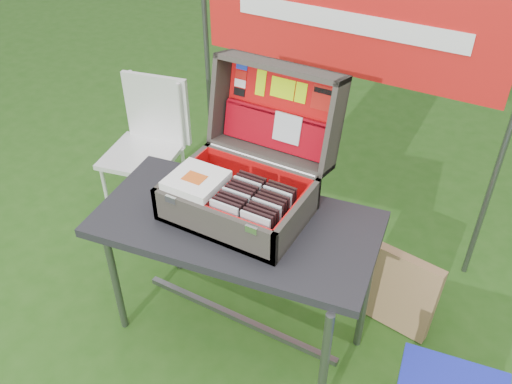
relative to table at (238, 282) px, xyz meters
The scene contains 84 objects.
ground 0.39m from the table, 62.60° to the right, with size 80.00×80.00×0.00m, color #224D13.
table is the anchor object (origin of this frame).
table_top 0.36m from the table, ahead, with size 1.20×0.60×0.04m, color black.
table_leg_fl 0.59m from the table, 156.04° to the right, with size 0.04×0.04×0.71m, color #59595B.
table_leg_fr 0.59m from the table, 23.96° to the right, with size 0.04×0.04×0.71m, color #59595B.
table_leg_bl 0.59m from the table, 156.04° to the left, with size 0.04×0.04×0.71m, color #59595B.
table_leg_br 0.59m from the table, 23.96° to the left, with size 0.04×0.04×0.71m, color #59595B.
table_brace 0.26m from the table, ahead, with size 1.05×0.03×0.03m, color #59595B.
suitcase 0.65m from the table, 98.92° to the left, with size 0.58×0.57×0.54m, color #453F36, non-canonical shape.
suitcase_base_bottom 0.39m from the table, 110.29° to the left, with size 0.58×0.41×0.02m, color #453F36.
suitcase_base_wall_front 0.48m from the table, 96.18° to the right, with size 0.58×0.02×0.16m, color #453F36.
suitcase_base_wall_back 0.51m from the table, 93.91° to the left, with size 0.58×0.02×0.16m, color #453F36.
suitcase_base_wall_left 0.54m from the table, behind, with size 0.02×0.41×0.16m, color #453F36.
suitcase_base_wall_right 0.52m from the table, ahead, with size 0.02×0.41×0.16m, color #453F36.
suitcase_liner_floor 0.40m from the table, 110.29° to the left, with size 0.53×0.37×0.01m, color #C20B01.
suitcase_latch_left 0.58m from the table, 141.24° to the right, with size 0.05×0.01×0.03m, color silver.
suitcase_latch_right 0.57m from the table, 43.76° to the right, with size 0.05×0.01×0.03m, color silver.
suitcase_hinge 0.59m from the table, 93.73° to the left, with size 0.02×0.02×0.52m, color silver.
suitcase_lid_back 0.83m from the table, 92.14° to the left, with size 0.58×0.41×0.02m, color #453F36.
suitcase_lid_rim_far 1.00m from the table, 92.24° to the left, with size 0.58×0.02×0.16m, color #453F36.
suitcase_lid_rim_near 0.62m from the table, 92.85° to the left, with size 0.58×0.02×0.16m, color #453F36.
suitcase_lid_rim_left 0.86m from the table, 128.26° to the left, with size 0.02×0.41×0.16m, color #453F36.
suitcase_lid_rim_right 0.85m from the table, 54.97° to the left, with size 0.02×0.41×0.16m, color #453F36.
suitcase_lid_liner 0.82m from the table, 92.21° to the left, with size 0.53×0.36×0.01m, color #C20B01.
suitcase_liner_wall_front 0.48m from the table, 96.82° to the right, with size 0.53×0.01×0.13m, color #C20B01.
suitcase_liner_wall_back 0.52m from the table, 94.15° to the left, with size 0.53×0.01×0.13m, color #C20B01.
suitcase_liner_wall_left 0.54m from the table, behind, with size 0.01×0.37×0.13m, color #C20B01.
suitcase_liner_wall_right 0.53m from the table, 10.14° to the left, with size 0.01×0.37×0.13m, color #C20B01.
suitcase_lid_pocket 0.72m from the table, 92.44° to the left, with size 0.51×0.17×0.03m, color #950511.
suitcase_pocket_edge 0.80m from the table, 92.36° to the left, with size 0.50×0.02×0.02m, color #950511.
suitcase_pocket_cd 0.75m from the table, 83.02° to the left, with size 0.13×0.13×0.01m, color silver.
lid_sticker_cc_a 0.99m from the table, 116.81° to the left, with size 0.06×0.04×0.00m, color #1933B2.
lid_sticker_cc_b 0.95m from the table, 117.28° to the left, with size 0.06×0.04×0.00m, color #B51710.
lid_sticker_cc_c 0.91m from the table, 117.77° to the left, with size 0.06×0.04×0.00m, color white.
lid_sticker_cc_d 0.88m from the table, 118.27° to the left, with size 0.06×0.04×0.00m, color black.
lid_card_neon_tall 0.92m from the table, 105.87° to the left, with size 0.05×0.11×0.00m, color #C2F907.
lid_card_neon_main 0.91m from the table, 92.13° to the left, with size 0.11×0.09×0.00m, color #C2F907.
lid_card_neon_small 0.91m from the table, 80.75° to the left, with size 0.05×0.09×0.00m, color #C2F907.
lid_sticker_band 0.93m from the table, 68.29° to the left, with size 0.10×0.10×0.00m, color #B51710.
lid_sticker_band_bar 0.95m from the table, 68.59° to the left, with size 0.09×0.02×0.00m, color black.
cd_left_0 0.49m from the table, 80.20° to the right, with size 0.13×0.01×0.15m, color silver.
cd_left_1 0.49m from the table, 77.84° to the right, with size 0.13×0.01×0.15m, color black.
cd_left_2 0.48m from the table, 74.03° to the right, with size 0.13×0.01×0.15m, color black.
cd_left_3 0.48m from the table, 66.93° to the right, with size 0.13×0.01×0.15m, color black.
cd_left_4 0.48m from the table, 50.20° to the right, with size 0.13×0.01×0.15m, color silver.
cd_left_5 0.48m from the table, ahead, with size 0.13×0.01×0.15m, color black.
cd_left_6 0.48m from the table, 47.57° to the left, with size 0.13×0.01×0.15m, color black.
cd_left_7 0.48m from the table, 65.96° to the left, with size 0.13×0.01×0.15m, color black.
cd_left_8 0.48m from the table, 73.56° to the left, with size 0.13×0.01×0.15m, color silver.
cd_left_9 0.49m from the table, 77.57° to the left, with size 0.13×0.01×0.15m, color black.
cd_left_10 0.49m from the table, 80.02° to the left, with size 0.13×0.01×0.15m, color black.
cd_right_0 0.52m from the table, 35.76° to the right, with size 0.13×0.01×0.15m, color silver.
cd_right_1 0.51m from the table, 30.00° to the right, with size 0.13×0.01×0.15m, color black.
cd_right_2 0.51m from the table, 23.49° to the right, with size 0.13×0.01×0.15m, color black.
cd_right_3 0.51m from the table, 16.28° to the right, with size 0.13×0.01×0.15m, color black.
cd_right_4 0.50m from the table, ahead, with size 0.13×0.01×0.15m, color silver.
cd_right_5 0.50m from the table, ahead, with size 0.13×0.01×0.15m, color black.
cd_right_6 0.50m from the table, ahead, with size 0.13×0.01×0.15m, color black.
cd_right_7 0.51m from the table, 15.58° to the left, with size 0.13×0.01×0.15m, color black.
cd_right_8 0.51m from the table, 22.85° to the left, with size 0.13×0.01×0.15m, color silver.
cd_right_9 0.51m from the table, 29.43° to the left, with size 0.13×0.01×0.15m, color black.
cd_right_10 0.52m from the table, 35.26° to the left, with size 0.13×0.01×0.15m, color black.
songbook_0 0.56m from the table, 168.68° to the right, with size 0.22×0.22×0.01m, color white.
songbook_1 0.56m from the table, 168.68° to the right, with size 0.22×0.22×0.01m, color white.
songbook_2 0.57m from the table, 168.68° to the right, with size 0.22×0.22×0.01m, color white.
songbook_3 0.57m from the table, 168.68° to the right, with size 0.22×0.22×0.01m, color white.
songbook_4 0.58m from the table, 168.68° to the right, with size 0.22×0.22×0.01m, color white.
songbook_5 0.58m from the table, 168.68° to the right, with size 0.22×0.22×0.01m, color white.
songbook_6 0.59m from the table, 168.68° to the right, with size 0.22×0.22×0.01m, color white.
songbook_graphic 0.59m from the table, 165.41° to the right, with size 0.09×0.07×0.00m, color #D85919.
chair 1.12m from the table, 151.64° to the left, with size 0.41×0.45×0.89m, color silver, non-canonical shape.
chair_seat 1.13m from the table, 151.64° to the left, with size 0.41×0.41×0.03m, color silver.
chair_backrest 1.26m from the table, 143.69° to the left, with size 0.41×0.03×0.43m, color silver.
chair_leg_fl 1.22m from the table, 162.73° to the left, with size 0.02×0.02×0.46m, color silver.
chair_leg_fr 0.90m from the table, 156.14° to the left, with size 0.02×0.02×0.46m, color silver.
chair_leg_bl 1.37m from the table, 148.69° to the left, with size 0.02×0.02×0.46m, color silver.
chair_leg_br 1.09m from the table, 139.12° to the left, with size 0.02×0.02×0.46m, color silver.
chair_upright_left 1.40m from the table, 147.97° to the left, with size 0.02×0.02×0.43m, color silver.
chair_upright_right 1.13m from the table, 138.32° to the left, with size 0.02×0.02×0.43m, color silver.
cardboard_box 0.81m from the table, 36.66° to the left, with size 0.40×0.06×0.42m, color olive.
banner_post_left 1.38m from the table, 128.45° to the left, with size 0.03×0.03×1.70m, color #59595B.
banner_post_right 1.43m from the table, 48.62° to the left, with size 0.03×0.03×1.70m, color #59595B.
banner 1.37m from the table, 87.49° to the left, with size 1.60×0.01×0.55m, color red.
banner_text 1.36m from the table, 87.46° to the left, with size 1.20×0.00×0.10m, color white.
Camera 1 is at (0.89, -1.40, 2.23)m, focal length 38.00 mm.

